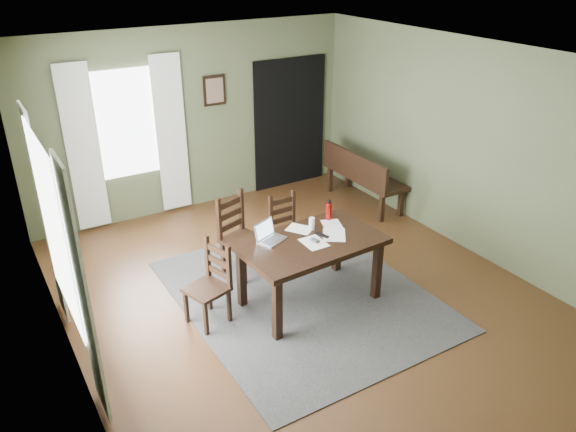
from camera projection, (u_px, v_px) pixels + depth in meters
ground at (301, 295)px, 6.55m from camera, size 5.00×6.00×0.01m
room_shell at (303, 148)px, 5.76m from camera, size 5.02×6.02×2.71m
rug at (301, 294)px, 6.54m from camera, size 2.60×3.20×0.01m
dining_table at (311, 248)px, 6.13m from camera, size 1.60×1.01×0.78m
chair_end at (210, 285)px, 5.92m from camera, size 0.50×0.50×0.91m
chair_back_left at (240, 236)px, 6.79m from camera, size 0.56×0.56×1.01m
chair_back_right at (288, 230)px, 7.06m from camera, size 0.40×0.40×0.89m
bench at (361, 173)px, 8.61m from camera, size 0.49×1.53×0.86m
laptop at (269, 235)px, 6.09m from camera, size 0.37×0.33×0.20m
computer_mouse at (315, 241)px, 6.05m from camera, size 0.08×0.10×0.03m
tv_remote at (322, 235)px, 6.18m from camera, size 0.09×0.17×0.02m
drinking_glass at (312, 224)px, 6.29m from camera, size 0.09×0.09×0.15m
water_bottle at (329, 210)px, 6.51m from camera, size 0.09×0.09×0.24m
paper_b at (334, 235)px, 6.20m from camera, size 0.38×0.40×0.00m
paper_c at (300, 229)px, 6.33m from camera, size 0.33×0.35×0.00m
paper_d at (332, 225)px, 6.43m from camera, size 0.29×0.33×0.00m
paper_e at (314, 243)px, 6.04m from camera, size 0.24×0.31×0.00m
window_left at (53, 228)px, 4.92m from camera, size 0.01×1.30×1.70m
window_back at (126, 124)px, 7.73m from camera, size 1.00×0.01×1.50m
curtain_left_near at (83, 296)px, 4.41m from camera, size 0.03×0.48×2.30m
curtain_left_far at (45, 217)px, 5.67m from camera, size 0.03×0.48×2.30m
curtain_back_left at (83, 150)px, 7.53m from camera, size 0.44×0.03×2.30m
curtain_back_right at (171, 135)px, 8.10m from camera, size 0.44×0.03×2.30m
framed_picture at (214, 90)px, 8.22m from camera, size 0.34×0.03×0.44m
doorway_back at (290, 123)px, 9.14m from camera, size 1.30×0.03×2.10m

